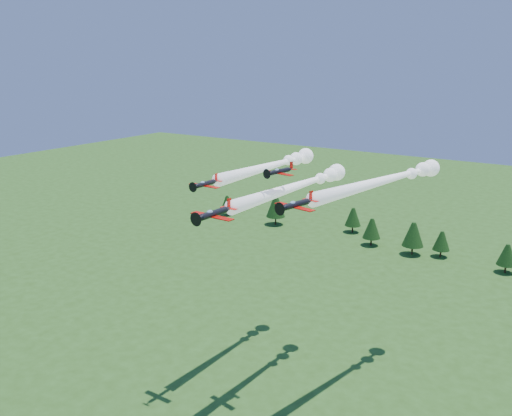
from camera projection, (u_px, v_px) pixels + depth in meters
The scene contains 6 objects.
ground at pixel (251, 409), 110.35m from camera, with size 600.00×600.00×0.00m, color #2B4F18.
plane_lead at pixel (300, 185), 113.22m from camera, with size 8.24×48.31×3.70m.
plane_left at pixel (275, 165), 125.04m from camera, with size 6.71×41.84×3.70m.
plane_right at pixel (390, 179), 111.81m from camera, with size 14.56×50.32×3.70m.
plane_slot at pixel (280, 171), 103.85m from camera, with size 6.57×7.21×2.29m.
treeline at pixel (420, 234), 197.21m from camera, with size 164.57×20.05×11.97m.
Camera 1 is at (54.02, -80.04, 66.14)m, focal length 40.00 mm.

